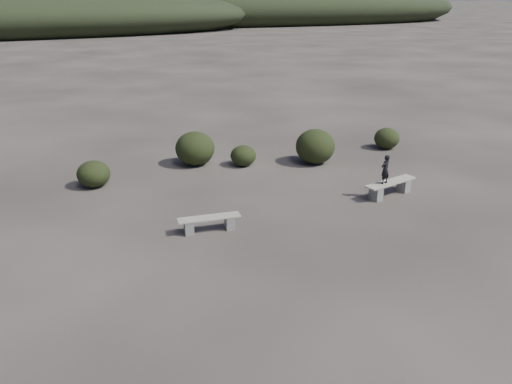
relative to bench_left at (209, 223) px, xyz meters
name	(u,v)px	position (x,y,z in m)	size (l,w,h in m)	color
ground	(340,292)	(1.80, -3.86, -0.25)	(1200.00, 1200.00, 0.00)	#2C2622
bench_left	(209,223)	(0.00, 0.00, 0.00)	(1.70, 0.47, 0.42)	slate
bench_right	(390,187)	(6.05, 0.46, 0.04)	(1.97, 0.85, 0.48)	slate
seated_person	(385,169)	(5.74, 0.38, 0.69)	(0.34, 0.22, 0.92)	black
shrub_a	(94,174)	(-2.64, 4.64, 0.19)	(1.08, 1.08, 0.88)	black
shrub_b	(195,148)	(1.08, 5.72, 0.37)	(1.46, 1.46, 1.25)	black
shrub_c	(243,156)	(2.72, 4.97, 0.13)	(0.96, 0.96, 0.77)	black
shrub_d	(315,146)	(5.36, 4.31, 0.39)	(1.48, 1.48, 1.30)	black
shrub_e	(387,138)	(9.02, 4.99, 0.18)	(1.03, 1.03, 0.86)	black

